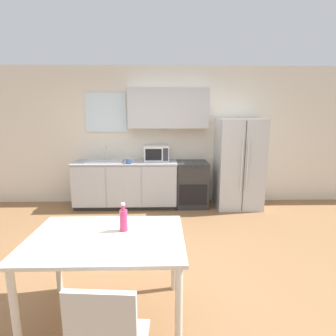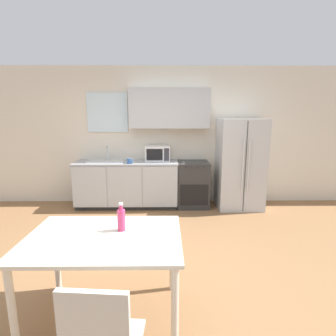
{
  "view_description": "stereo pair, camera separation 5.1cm",
  "coord_description": "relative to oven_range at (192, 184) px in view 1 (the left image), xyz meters",
  "views": [
    {
      "loc": [
        0.22,
        -2.98,
        1.76
      ],
      "look_at": [
        0.3,
        0.57,
        1.05
      ],
      "focal_mm": 28.0,
      "sensor_mm": 36.0,
      "label": 1
    },
    {
      "loc": [
        0.27,
        -2.98,
        1.76
      ],
      "look_at": [
        0.3,
        0.57,
        1.05
      ],
      "focal_mm": 28.0,
      "sensor_mm": 36.0,
      "label": 2
    }
  ],
  "objects": [
    {
      "name": "ground_plane",
      "position": [
        -0.8,
        -1.99,
        -0.44
      ],
      "size": [
        12.0,
        12.0,
        0.0
      ],
      "primitive_type": "plane",
      "color": "olive"
    },
    {
      "name": "wall_back",
      "position": [
        -0.76,
        0.29,
        1.0
      ],
      "size": [
        12.0,
        0.38,
        2.7
      ],
      "color": "beige",
      "rests_on": "ground_plane"
    },
    {
      "name": "kitchen_counter",
      "position": [
        -1.28,
        -0.02,
        0.01
      ],
      "size": [
        1.97,
        0.64,
        0.89
      ],
      "color": "#333333",
      "rests_on": "ground_plane"
    },
    {
      "name": "oven_range",
      "position": [
        0.0,
        0.0,
        0.0
      ],
      "size": [
        0.6,
        0.6,
        0.88
      ],
      "color": "#2D2D2D",
      "rests_on": "ground_plane"
    },
    {
      "name": "refrigerator",
      "position": [
        0.89,
        -0.05,
        0.41
      ],
      "size": [
        0.84,
        0.73,
        1.7
      ],
      "color": "silver",
      "rests_on": "ground_plane"
    },
    {
      "name": "kitchen_sink",
      "position": [
        -1.67,
        -0.01,
        0.47
      ],
      "size": [
        0.68,
        0.38,
        0.28
      ],
      "color": "#B7BABC",
      "rests_on": "kitchen_counter"
    },
    {
      "name": "microwave",
      "position": [
        -0.68,
        0.08,
        0.6
      ],
      "size": [
        0.47,
        0.37,
        0.3
      ],
      "color": "silver",
      "rests_on": "kitchen_counter"
    },
    {
      "name": "coffee_mug",
      "position": [
        -1.19,
        -0.23,
        0.5
      ],
      "size": [
        0.11,
        0.08,
        0.09
      ],
      "color": "#335999",
      "rests_on": "kitchen_counter"
    },
    {
      "name": "dining_table",
      "position": [
        -1.05,
        -2.94,
        0.24
      ],
      "size": [
        1.29,
        0.89,
        0.78
      ],
      "color": "beige",
      "rests_on": "ground_plane"
    },
    {
      "name": "drink_bottle",
      "position": [
        -0.92,
        -2.82,
        0.44
      ],
      "size": [
        0.07,
        0.07,
        0.25
      ],
      "color": "#DB386B",
      "rests_on": "dining_table"
    }
  ]
}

